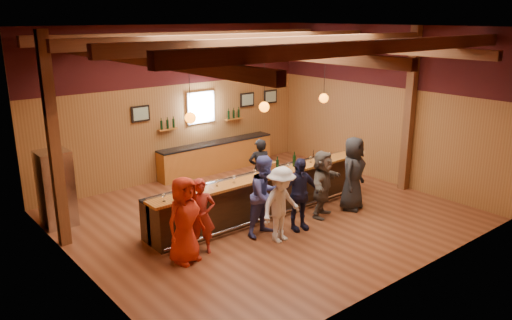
% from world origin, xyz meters
% --- Properties ---
extents(room, '(9.04, 9.00, 4.52)m').
position_xyz_m(room, '(0.00, 0.06, 3.21)').
color(room, brown).
rests_on(room, ground).
extents(bar_counter, '(6.30, 1.07, 1.11)m').
position_xyz_m(bar_counter, '(0.02, 0.15, 0.52)').
color(bar_counter, black).
rests_on(bar_counter, ground).
extents(back_bar_cabinet, '(4.00, 0.52, 0.95)m').
position_xyz_m(back_bar_cabinet, '(1.20, 3.72, 0.48)').
color(back_bar_cabinet, '#98531B').
rests_on(back_bar_cabinet, ground).
extents(window, '(0.95, 0.09, 0.95)m').
position_xyz_m(window, '(0.80, 3.95, 2.05)').
color(window, silver).
rests_on(window, room).
extents(framed_pictures, '(5.35, 0.05, 0.45)m').
position_xyz_m(framed_pictures, '(1.67, 3.94, 2.10)').
color(framed_pictures, black).
rests_on(framed_pictures, room).
extents(wine_shelves, '(3.00, 0.18, 0.30)m').
position_xyz_m(wine_shelves, '(0.80, 3.88, 1.62)').
color(wine_shelves, '#98531B').
rests_on(wine_shelves, room).
extents(pendant_lights, '(4.24, 0.24, 1.37)m').
position_xyz_m(pendant_lights, '(0.00, 0.00, 2.71)').
color(pendant_lights, black).
rests_on(pendant_lights, room).
extents(stainless_fridge, '(0.70, 0.70, 1.80)m').
position_xyz_m(stainless_fridge, '(-4.10, 2.60, 0.90)').
color(stainless_fridge, silver).
rests_on(stainless_fridge, ground).
extents(customer_orange, '(0.96, 0.72, 1.77)m').
position_xyz_m(customer_orange, '(-2.74, -0.84, 0.88)').
color(customer_orange, red).
rests_on(customer_orange, ground).
extents(customer_redvest, '(0.70, 0.63, 1.59)m').
position_xyz_m(customer_redvest, '(-2.27, -0.71, 0.80)').
color(customer_redvest, maroon).
rests_on(customer_redvest, ground).
extents(customer_denim, '(0.97, 0.79, 1.83)m').
position_xyz_m(customer_denim, '(-0.68, -0.87, 0.92)').
color(customer_denim, '#46498C').
rests_on(customer_denim, ground).
extents(customer_white, '(1.16, 0.76, 1.69)m').
position_xyz_m(customer_white, '(-0.65, -1.35, 0.84)').
color(customer_white, silver).
rests_on(customer_white, ground).
extents(customer_navy, '(1.07, 0.64, 1.70)m').
position_xyz_m(customer_navy, '(0.08, -1.14, 0.85)').
color(customer_navy, '#1B1B37').
rests_on(customer_navy, ground).
extents(customer_brown, '(1.60, 1.10, 1.66)m').
position_xyz_m(customer_brown, '(1.07, -0.94, 0.83)').
color(customer_brown, '#595247').
rests_on(customer_brown, ground).
extents(customer_dark, '(1.06, 0.87, 1.87)m').
position_xyz_m(customer_dark, '(2.02, -1.07, 0.94)').
color(customer_dark, black).
rests_on(customer_dark, ground).
extents(bartender, '(0.71, 0.60, 1.64)m').
position_xyz_m(bartender, '(0.68, 0.97, 0.82)').
color(bartender, black).
rests_on(bartender, ground).
extents(ice_bucket, '(0.21, 0.21, 0.23)m').
position_xyz_m(ice_bucket, '(0.19, -0.06, 1.23)').
color(ice_bucket, brown).
rests_on(ice_bucket, bar_counter).
extents(bottle_a, '(0.07, 0.07, 0.34)m').
position_xyz_m(bottle_a, '(0.38, -0.06, 1.24)').
color(bottle_a, black).
rests_on(bottle_a, bar_counter).
extents(bottle_b, '(0.08, 0.08, 0.38)m').
position_xyz_m(bottle_b, '(0.90, -0.11, 1.26)').
color(bottle_b, black).
rests_on(bottle_b, bar_counter).
extents(glass_a, '(0.07, 0.07, 0.17)m').
position_xyz_m(glass_a, '(-2.83, -0.21, 1.23)').
color(glass_a, silver).
rests_on(glass_a, bar_counter).
extents(glass_b, '(0.08, 0.08, 0.18)m').
position_xyz_m(glass_b, '(-1.86, -0.16, 1.24)').
color(glass_b, silver).
rests_on(glass_b, bar_counter).
extents(glass_c, '(0.07, 0.07, 0.16)m').
position_xyz_m(glass_c, '(-1.45, -0.11, 1.22)').
color(glass_c, silver).
rests_on(glass_c, bar_counter).
extents(glass_d, '(0.08, 0.08, 0.18)m').
position_xyz_m(glass_d, '(-1.03, -0.18, 1.24)').
color(glass_d, silver).
rests_on(glass_d, bar_counter).
extents(glass_e, '(0.08, 0.08, 0.18)m').
position_xyz_m(glass_e, '(-0.40, -0.15, 1.24)').
color(glass_e, silver).
rests_on(glass_e, bar_counter).
extents(glass_f, '(0.08, 0.08, 0.17)m').
position_xyz_m(glass_f, '(0.56, -0.25, 1.23)').
color(glass_f, silver).
rests_on(glass_f, bar_counter).
extents(glass_g, '(0.07, 0.07, 0.16)m').
position_xyz_m(glass_g, '(1.48, -0.11, 1.23)').
color(glass_g, silver).
rests_on(glass_g, bar_counter).
extents(glass_h, '(0.09, 0.09, 0.19)m').
position_xyz_m(glass_h, '(2.06, -0.20, 1.25)').
color(glass_h, silver).
rests_on(glass_h, bar_counter).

